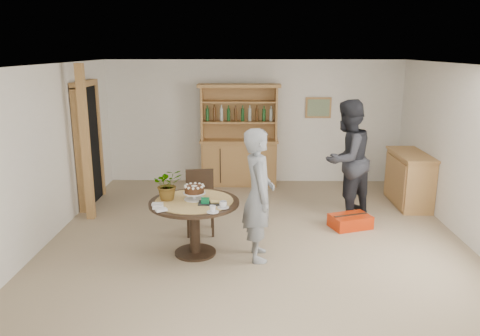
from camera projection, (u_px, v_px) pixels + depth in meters
name	position (u px, v px, depth m)	size (l,w,h in m)	color
ground	(257.00, 250.00, 6.50)	(7.00, 7.00, 0.00)	tan
room_shell	(258.00, 126.00, 6.08)	(6.04, 7.04, 2.52)	white
doorway	(88.00, 143.00, 8.21)	(0.13, 1.10, 2.18)	black
pine_post	(85.00, 144.00, 7.40)	(0.12, 0.12, 2.50)	#AB7748
hutch	(239.00, 151.00, 9.47)	(1.62, 0.54, 2.04)	tan
sideboard	(409.00, 179.00, 8.28)	(0.54, 1.26, 0.94)	tan
dining_table	(194.00, 212.00, 6.23)	(1.20, 1.20, 0.76)	black
dining_chair	(200.00, 197.00, 7.05)	(0.46, 0.46, 0.95)	black
birthday_cake	(194.00, 191.00, 6.21)	(0.30, 0.30, 0.20)	white
flower_vase	(168.00, 184.00, 6.19)	(0.38, 0.33, 0.42)	#3F7233
gift_tray	(210.00, 202.00, 6.06)	(0.30, 0.20, 0.08)	black
coffee_cup_a	(223.00, 205.00, 5.90)	(0.15, 0.15, 0.09)	white
coffee_cup_b	(213.00, 210.00, 5.74)	(0.15, 0.15, 0.08)	white
napkins	(159.00, 207.00, 5.89)	(0.24, 0.33, 0.03)	white
teen_boy	(259.00, 195.00, 6.05)	(0.64, 0.42, 1.75)	gray
adult_person	(346.00, 159.00, 7.58)	(0.94, 0.73, 1.94)	black
red_suitcase	(350.00, 221.00, 7.28)	(0.70, 0.58, 0.21)	red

